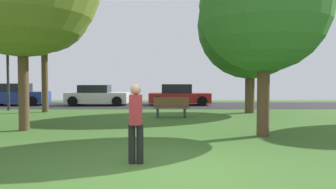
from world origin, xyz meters
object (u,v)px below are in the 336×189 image
street_lamp_post (9,70)px  parked_car_blue (17,95)px  birch_tree_lone (252,26)px  parked_car_white (98,96)px  oak_tree_center (266,7)px  maple_tree_near (45,5)px  person_bystander (137,120)px  parked_car_red (180,96)px  park_bench (172,107)px

street_lamp_post → parked_car_blue: bearing=109.6°
birch_tree_lone → parked_car_white: bearing=149.2°
oak_tree_center → maple_tree_near: 12.05m
oak_tree_center → parked_car_white: (-7.56, 12.49, -3.14)m
person_bystander → parked_car_blue: size_ratio=0.39×
person_bystander → oak_tree_center: bearing=-44.3°
birch_tree_lone → person_bystander: birch_tree_lone is taller
birch_tree_lone → parked_car_red: birch_tree_lone is taller
oak_tree_center → parked_car_white: 14.93m
person_bystander → parked_car_white: (-4.12, 15.74, -0.23)m
birch_tree_lone → parked_car_white: (-8.93, 5.32, -3.78)m
parked_car_white → park_bench: parked_car_white is taller
maple_tree_near → person_bystander: size_ratio=5.11×
birch_tree_lone → person_bystander: (-4.80, -10.42, -3.55)m
parked_car_red → park_bench: bearing=-94.4°
oak_tree_center → parked_car_blue: size_ratio=1.41×
park_bench → parked_car_white: bearing=-56.8°
parked_car_blue → street_lamp_post: size_ratio=0.90×
birch_tree_lone → street_lamp_post: size_ratio=1.58×
parked_car_red → street_lamp_post: street_lamp_post is taller
person_bystander → parked_car_white: person_bystander is taller
person_bystander → parked_car_red: person_bystander is taller
maple_tree_near → street_lamp_post: bearing=157.8°
oak_tree_center → parked_car_white: size_ratio=1.40×
parked_car_red → park_bench: parked_car_red is taller
parked_car_white → oak_tree_center: bearing=-58.8°
parked_car_blue → parked_car_white: (5.49, -0.07, -0.04)m
oak_tree_center → street_lamp_post: 14.49m
parked_car_red → street_lamp_post: bearing=-156.4°
parked_car_white → street_lamp_post: (-4.06, -3.96, 1.62)m
street_lamp_post → maple_tree_near: bearing=-22.2°
oak_tree_center → maple_tree_near: (-9.22, 7.56, 1.76)m
maple_tree_near → parked_car_white: maple_tree_near is taller
person_bystander → park_bench: bearing=-3.2°
parked_car_blue → park_bench: bearing=-36.0°
birch_tree_lone → parked_car_red: 7.53m
parked_car_white → birch_tree_lone: bearing=-30.8°
maple_tree_near → parked_car_blue: bearing=127.4°
oak_tree_center → person_bystander: size_ratio=3.63×
parked_car_blue → parked_car_red: 10.98m
street_lamp_post → park_bench: bearing=-21.5°
oak_tree_center → street_lamp_post: size_ratio=1.26×
parked_car_white → park_bench: (4.90, -7.48, -0.16)m
oak_tree_center → parked_car_red: bearing=99.3°
person_bystander → parked_car_white: size_ratio=0.39×
maple_tree_near → person_bystander: bearing=-61.8°
parked_car_blue → street_lamp_post: (1.44, -4.03, 1.58)m
parked_car_blue → birch_tree_lone: bearing=-20.5°
parked_car_white → parked_car_red: (5.48, 0.21, 0.01)m
oak_tree_center → person_bystander: (-3.43, -3.25, -2.91)m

